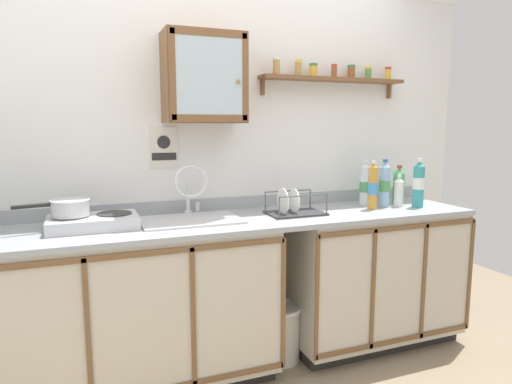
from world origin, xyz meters
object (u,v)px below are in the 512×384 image
(warning_sign, at_px, (164,148))
(wall_cabinet, at_px, (204,78))
(sink, at_px, (191,221))
(bottle_opaque_white_2, at_px, (399,192))
(saucepan, at_px, (69,207))
(trash_bin, at_px, (279,331))
(bottle_detergent_teal_0, at_px, (418,184))
(bottle_juice_amber_4, at_px, (373,187))
(bottle_water_clear_3, at_px, (366,184))
(bottle_soda_green_1, at_px, (399,187))
(dish_rack, at_px, (294,209))
(hot_plate_stove, at_px, (93,222))
(bottle_water_blue_5, at_px, (384,185))

(warning_sign, bearing_deg, wall_cabinet, -29.07)
(sink, height_order, bottle_opaque_white_2, sink)
(wall_cabinet, height_order, warning_sign, wall_cabinet)
(saucepan, bearing_deg, trash_bin, -4.05)
(bottle_detergent_teal_0, xyz_separation_m, wall_cabinet, (-1.40, 0.27, 0.67))
(bottle_detergent_teal_0, relative_size, bottle_juice_amber_4, 1.02)
(wall_cabinet, bearing_deg, saucepan, -170.90)
(bottle_water_clear_3, distance_m, wall_cabinet, 1.31)
(bottle_water_clear_3, bearing_deg, saucepan, -178.03)
(sink, height_order, bottle_soda_green_1, sink)
(wall_cabinet, bearing_deg, warning_sign, 150.93)
(wall_cabinet, bearing_deg, bottle_water_clear_3, -3.01)
(bottle_water_clear_3, xyz_separation_m, warning_sign, (-1.35, 0.19, 0.27))
(sink, distance_m, warning_sign, 0.50)
(dish_rack, bearing_deg, sink, 175.08)
(hot_plate_stove, xyz_separation_m, trash_bin, (1.07, -0.06, -0.78))
(wall_cabinet, bearing_deg, bottle_water_blue_5, -8.25)
(wall_cabinet, xyz_separation_m, warning_sign, (-0.23, 0.13, -0.41))
(bottle_opaque_white_2, bearing_deg, bottle_water_clear_3, 139.71)
(bottle_detergent_teal_0, bearing_deg, hot_plate_stove, 176.54)
(bottle_water_clear_3, bearing_deg, hot_plate_stove, -177.23)
(saucepan, bearing_deg, wall_cabinet, 9.10)
(hot_plate_stove, bearing_deg, wall_cabinet, 12.38)
(bottle_water_blue_5, distance_m, wall_cabinet, 1.38)
(trash_bin, bearing_deg, dish_rack, 9.90)
(sink, xyz_separation_m, bottle_detergent_teal_0, (1.53, -0.13, 0.16))
(bottle_soda_green_1, relative_size, bottle_water_blue_5, 0.84)
(bottle_water_blue_5, bearing_deg, wall_cabinet, 171.75)
(hot_plate_stove, height_order, bottle_water_blue_5, bottle_water_blue_5)
(saucepan, xyz_separation_m, bottle_soda_green_1, (2.14, 0.01, -0.00))
(bottle_water_blue_5, relative_size, warning_sign, 1.29)
(saucepan, xyz_separation_m, warning_sign, (0.55, 0.25, 0.29))
(sink, relative_size, bottle_opaque_white_2, 2.59)
(hot_plate_stove, relative_size, bottle_water_blue_5, 1.43)
(bottle_water_clear_3, relative_size, bottle_juice_amber_4, 0.98)
(warning_sign, bearing_deg, trash_bin, -27.75)
(saucepan, distance_m, trash_bin, 1.47)
(bottle_detergent_teal_0, bearing_deg, dish_rack, 174.97)
(bottle_soda_green_1, bearing_deg, bottle_juice_amber_4, -159.78)
(bottle_opaque_white_2, distance_m, warning_sign, 1.59)
(hot_plate_stove, xyz_separation_m, saucepan, (-0.12, 0.02, 0.09))
(saucepan, height_order, bottle_water_blue_5, bottle_water_blue_5)
(hot_plate_stove, bearing_deg, trash_bin, -3.37)
(hot_plate_stove, height_order, dish_rack, dish_rack)
(bottle_opaque_white_2, bearing_deg, bottle_detergent_teal_0, -33.00)
(saucepan, height_order, bottle_water_clear_3, bottle_water_clear_3)
(bottle_water_clear_3, xyz_separation_m, dish_rack, (-0.62, -0.13, -0.11))
(wall_cabinet, bearing_deg, bottle_opaque_white_2, -8.90)
(bottle_water_clear_3, height_order, trash_bin, bottle_water_clear_3)
(sink, xyz_separation_m, dish_rack, (0.64, -0.05, 0.04))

